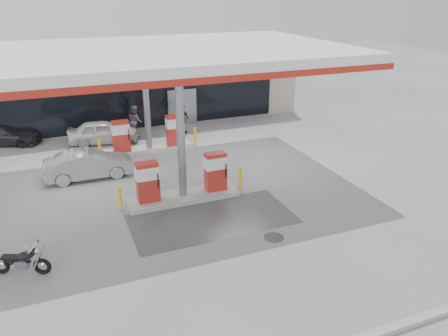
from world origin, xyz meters
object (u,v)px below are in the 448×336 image
object	(u,v)px
pump_island_near	(183,183)
parked_car_left	(4,134)
hatchback_silver	(89,164)
sedan_white	(103,132)
pump_island_far	(149,138)
attendant	(135,121)
parked_motorcycle	(22,262)
biker_walking	(182,120)

from	to	relation	value
pump_island_near	parked_car_left	size ratio (longest dim) A/B	1.34
hatchback_silver	sedan_white	bearing A→B (deg)	-14.17
pump_island_far	sedan_white	distance (m)	3.00
pump_island_near	sedan_white	xyz separation A→B (m)	(-2.03, 8.20, -0.08)
attendant	pump_island_far	bearing A→B (deg)	175.65
pump_island_near	attendant	distance (m)	8.80
pump_island_far	parked_motorcycle	bearing A→B (deg)	-123.15
pump_island_near	parked_motorcycle	world-z (taller)	pump_island_near
parked_motorcycle	sedan_white	size ratio (longest dim) A/B	0.45
pump_island_near	sedan_white	bearing A→B (deg)	103.92
pump_island_near	hatchback_silver	xyz separation A→B (m)	(-3.24, 3.60, -0.07)
sedan_white	hatchback_silver	size ratio (longest dim) A/B	0.97
pump_island_far	pump_island_near	bearing A→B (deg)	-90.00
pump_island_far	parked_car_left	world-z (taller)	pump_island_far
hatchback_silver	parked_car_left	xyz separation A→B (m)	(-3.80, 6.40, -0.08)
pump_island_far	sedan_white	bearing A→B (deg)	132.72
biker_walking	hatchback_silver	bearing A→B (deg)	-172.68
sedan_white	attendant	xyz separation A→B (m)	(1.91, 0.60, 0.25)
pump_island_far	hatchback_silver	distance (m)	4.04
sedan_white	hatchback_silver	bearing A→B (deg)	173.36
pump_island_near	attendant	xyz separation A→B (m)	(-0.12, 8.80, 0.18)
parked_car_left	biker_walking	distance (m)	9.69
sedan_white	parked_car_left	size ratio (longest dim) A/B	0.97
parked_car_left	biker_walking	size ratio (longest dim) A/B	2.28
pump_island_near	biker_walking	bearing A→B (deg)	73.20
sedan_white	biker_walking	size ratio (longest dim) A/B	2.22
pump_island_near	attendant	bearing A→B (deg)	90.80
pump_island_near	parked_motorcycle	size ratio (longest dim) A/B	3.03
parked_motorcycle	hatchback_silver	xyz separation A→B (m)	(2.64, 6.61, 0.23)
attendant	parked_car_left	size ratio (longest dim) A/B	0.46
attendant	parked_motorcycle	bearing A→B (deg)	147.13
biker_walking	attendant	bearing A→B (deg)	135.52
parked_motorcycle	hatchback_silver	distance (m)	7.12
parked_motorcycle	sedan_white	xyz separation A→B (m)	(3.86, 11.21, 0.23)
parked_motorcycle	pump_island_near	bearing A→B (deg)	50.34
pump_island_near	pump_island_far	xyz separation A→B (m)	(0.00, 6.00, 0.00)
sedan_white	pump_island_near	bearing A→B (deg)	-157.96
pump_island_far	sedan_white	xyz separation A→B (m)	(-2.03, 2.20, -0.08)
sedan_white	hatchback_silver	xyz separation A→B (m)	(-1.21, -4.60, 0.00)
attendant	biker_walking	size ratio (longest dim) A/B	1.06
sedan_white	pump_island_far	bearing A→B (deg)	-129.15
pump_island_near	biker_walking	xyz separation A→B (m)	(2.48, 8.20, 0.13)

